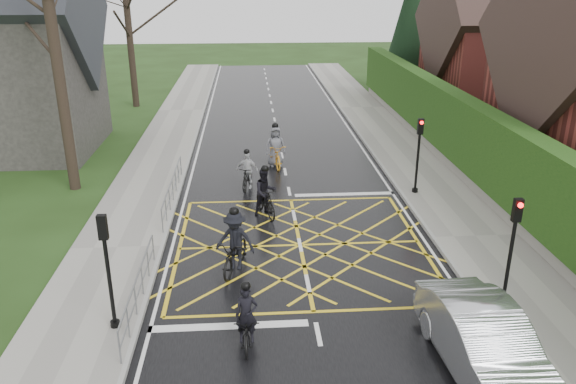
{
  "coord_description": "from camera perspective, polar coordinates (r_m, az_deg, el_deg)",
  "views": [
    {
      "loc": [
        -1.6,
        -16.77,
        8.43
      ],
      "look_at": [
        -0.29,
        1.59,
        1.3
      ],
      "focal_mm": 35.0,
      "sensor_mm": 36.0,
      "label": 1
    }
  ],
  "objects": [
    {
      "name": "ground",
      "position": [
        18.84,
        1.23,
        -5.42
      ],
      "size": [
        120.0,
        120.0,
        0.0
      ],
      "primitive_type": "plane",
      "color": "black",
      "rests_on": "ground"
    },
    {
      "name": "road",
      "position": [
        18.83,
        1.23,
        -5.41
      ],
      "size": [
        9.0,
        80.0,
        0.01
      ],
      "primitive_type": "cube",
      "color": "black",
      "rests_on": "ground"
    },
    {
      "name": "sidewalk_right",
      "position": [
        20.22,
        18.47,
        -4.41
      ],
      "size": [
        3.0,
        80.0,
        0.15
      ],
      "primitive_type": "cube",
      "color": "gray",
      "rests_on": "ground"
    },
    {
      "name": "sidewalk_left",
      "position": [
        19.24,
        -16.94,
        -5.56
      ],
      "size": [
        3.0,
        80.0,
        0.15
      ],
      "primitive_type": "cube",
      "color": "gray",
      "rests_on": "ground"
    },
    {
      "name": "stone_wall",
      "position": [
        25.9,
        17.32,
        2.01
      ],
      "size": [
        0.5,
        38.0,
        0.7
      ],
      "primitive_type": "cube",
      "color": "slate",
      "rests_on": "ground"
    },
    {
      "name": "hedge",
      "position": [
        25.41,
        17.74,
        5.74
      ],
      "size": [
        0.9,
        38.0,
        2.8
      ],
      "primitive_type": "cube",
      "color": "#14370F",
      "rests_on": "stone_wall"
    },
    {
      "name": "house_far",
      "position": [
        38.63,
        21.63,
        13.71
      ],
      "size": [
        9.8,
        8.8,
        10.3
      ],
      "color": "maroon",
      "rests_on": "ground"
    },
    {
      "name": "conifer",
      "position": [
        44.65,
        12.5,
        16.29
      ],
      "size": [
        4.6,
        4.6,
        10.0
      ],
      "color": "black",
      "rests_on": "ground"
    },
    {
      "name": "church",
      "position": [
        31.34,
        -27.13,
        12.52
      ],
      "size": [
        8.8,
        7.8,
        11.0
      ],
      "color": "#2D2B28",
      "rests_on": "ground"
    },
    {
      "name": "railing_south",
      "position": [
        15.62,
        -14.98,
        -8.96
      ],
      "size": [
        0.05,
        5.04,
        1.03
      ],
      "color": "slate",
      "rests_on": "ground"
    },
    {
      "name": "railing_north",
      "position": [
        22.34,
        -11.68,
        0.71
      ],
      "size": [
        0.05,
        6.04,
        1.03
      ],
      "color": "slate",
      "rests_on": "ground"
    },
    {
      "name": "traffic_light_ne",
      "position": [
        23.02,
        13.06,
        3.52
      ],
      "size": [
        0.24,
        0.31,
        3.21
      ],
      "rotation": [
        0.0,
        0.0,
        3.14
      ],
      "color": "black",
      "rests_on": "ground"
    },
    {
      "name": "traffic_light_se",
      "position": [
        15.77,
        21.66,
        -5.88
      ],
      "size": [
        0.24,
        0.31,
        3.21
      ],
      "rotation": [
        0.0,
        0.0,
        3.14
      ],
      "color": "black",
      "rests_on": "ground"
    },
    {
      "name": "traffic_light_sw",
      "position": [
        14.45,
        -17.76,
        -7.89
      ],
      "size": [
        0.24,
        0.31,
        3.21
      ],
      "color": "black",
      "rests_on": "ground"
    },
    {
      "name": "cyclist_rear",
      "position": [
        14.0,
        -4.21,
        -13.21
      ],
      "size": [
        0.6,
        1.71,
        1.66
      ],
      "rotation": [
        0.0,
        0.0,
        -0.0
      ],
      "color": "black",
      "rests_on": "ground"
    },
    {
      "name": "cyclist_back",
      "position": [
        20.89,
        -2.32,
        -0.46
      ],
      "size": [
        1.13,
        2.02,
        1.95
      ],
      "rotation": [
        0.0,
        0.0,
        0.32
      ],
      "color": "black",
      "rests_on": "ground"
    },
    {
      "name": "cyclist_mid",
      "position": [
        17.13,
        -5.37,
        -5.58
      ],
      "size": [
        1.36,
        2.22,
        2.04
      ],
      "rotation": [
        0.0,
        0.0,
        -0.29
      ],
      "color": "black",
      "rests_on": "ground"
    },
    {
      "name": "cyclist_front",
      "position": [
        23.61,
        -4.16,
        1.84
      ],
      "size": [
        0.99,
        1.78,
        1.72
      ],
      "rotation": [
        0.0,
        0.0,
        -0.23
      ],
      "color": "black",
      "rests_on": "ground"
    },
    {
      "name": "cyclist_lead",
      "position": [
        26.3,
        -1.29,
        4.13
      ],
      "size": [
        1.06,
        2.24,
        2.09
      ],
      "rotation": [
        0.0,
        0.0,
        0.15
      ],
      "color": "#C48017",
      "rests_on": "ground"
    },
    {
      "name": "car",
      "position": [
        13.63,
        19.37,
        -14.35
      ],
      "size": [
        1.94,
        4.84,
        1.57
      ],
      "primitive_type": "imported",
      "rotation": [
        0.0,
        0.0,
        0.06
      ],
      "color": "silver",
      "rests_on": "ground"
    }
  ]
}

